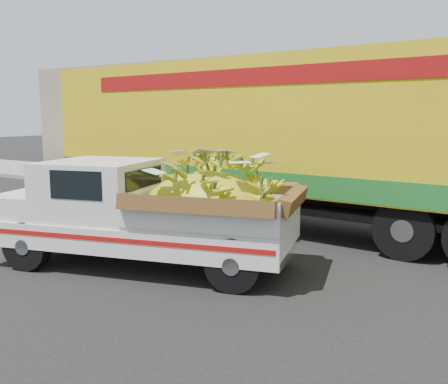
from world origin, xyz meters
The scene contains 6 objects.
ground centered at (0.00, 0.00, 0.00)m, with size 100.00×100.00×0.00m, color black.
curb centered at (0.00, 5.79, 0.07)m, with size 60.00×0.25×0.15m, color gray.
sidewalk centered at (0.00, 7.89, 0.07)m, with size 60.00×4.00×0.14m, color gray.
building_left centered at (-8.00, 13.79, 2.50)m, with size 18.00×6.00×5.00m, color gray.
pickup_truck centered at (0.78, -0.57, 0.97)m, with size 5.43×3.13×1.80m.
semi_trailer centered at (0.70, 3.34, 2.12)m, with size 12.04×3.26×3.80m.
Camera 1 is at (6.04, -6.96, 2.56)m, focal length 40.00 mm.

